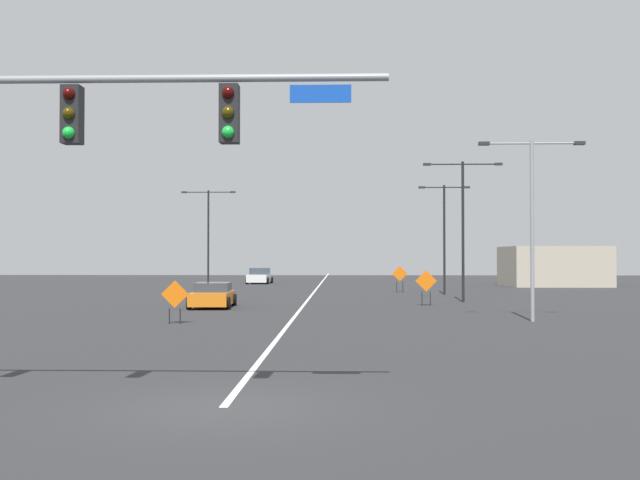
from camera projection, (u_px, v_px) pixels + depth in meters
The scene contains 12 objects.
ground at pixel (223, 408), 13.35m from camera, with size 180.61×180.61×0.00m, color #2D2D30.
road_centre_stripe at pixel (318, 288), 63.48m from camera, with size 0.16×100.34×0.01m.
street_lamp_mid_left at pixel (532, 211), 30.89m from camera, with size 4.35×0.24×7.48m.
street_lamp_near_left at pixel (463, 217), 43.57m from camera, with size 4.58×0.24×8.17m.
street_lamp_far_right at pixel (208, 229), 63.34m from camera, with size 4.57×0.24×8.22m.
street_lamp_near_right at pixel (444, 229), 52.00m from camera, with size 3.54×0.24×7.59m.
construction_sign_left_lane at pixel (175, 297), 29.74m from camera, with size 1.09×0.08×1.72m.
construction_sign_median_near at pixel (426, 283), 40.41m from camera, with size 1.15×0.05×1.92m.
construction_sign_left_shoulder at pixel (400, 275), 55.18m from camera, with size 1.14×0.16×1.95m.
car_white_approaching at pixel (260, 276), 72.55m from camera, with size 2.35×3.94×1.51m.
car_orange_distant at pixel (213, 296), 39.10m from camera, with size 2.28×4.26×1.29m.
roadside_building_east at pixel (553, 266), 67.26m from camera, with size 8.35×8.10×3.52m.
Camera 1 is at (2.12, -13.35, 2.71)m, focal length 42.19 mm.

